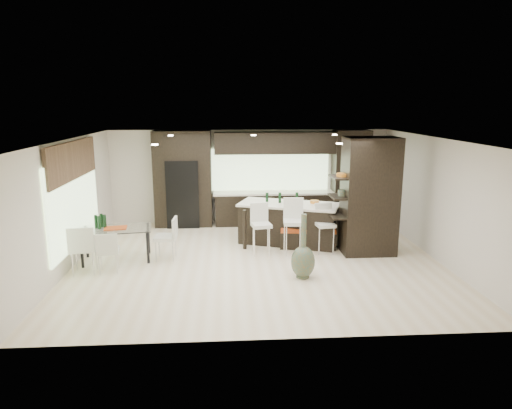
{
  "coord_description": "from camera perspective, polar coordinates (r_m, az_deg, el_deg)",
  "views": [
    {
      "loc": [
        -0.66,
        -9.66,
        3.44
      ],
      "look_at": [
        0.0,
        0.6,
        1.15
      ],
      "focal_mm": 32.0,
      "sensor_mm": 36.0,
      "label": 1
    }
  ],
  "objects": [
    {
      "name": "window_back",
      "position": [
        13.31,
        1.79,
        4.39
      ],
      "size": [
        3.4,
        0.04,
        1.2
      ],
      "primitive_type": "cube",
      "color": "#B2D199",
      "rests_on": "back_wall"
    },
    {
      "name": "stool_mid",
      "position": [
        10.61,
        4.71,
        -3.44
      ],
      "size": [
        0.5,
        0.5,
        1.05
      ],
      "primitive_type": "cube",
      "rotation": [
        0.0,
        0.0,
        -0.08
      ],
      "color": "silver",
      "rests_on": "ground"
    },
    {
      "name": "window_left",
      "position": [
        10.6,
        -21.73,
        0.29
      ],
      "size": [
        0.04,
        3.2,
        1.9
      ],
      "primitive_type": "cube",
      "color": "#B2D199",
      "rests_on": "left_wall"
    },
    {
      "name": "ground",
      "position": [
        10.27,
        0.22,
        -7.0
      ],
      "size": [
        8.0,
        8.0,
        0.0
      ],
      "primitive_type": "plane",
      "color": "beige",
      "rests_on": "ground"
    },
    {
      "name": "ceiling_spots",
      "position": [
        9.96,
        0.13,
        8.18
      ],
      "size": [
        4.0,
        3.0,
        0.02
      ],
      "primitive_type": "cube",
      "color": "white",
      "rests_on": "ceiling"
    },
    {
      "name": "bench",
      "position": [
        11.18,
        6.51,
        -4.08
      ],
      "size": [
        1.39,
        0.7,
        0.51
      ],
      "primitive_type": "cube",
      "rotation": [
        0.0,
        0.0,
        -0.14
      ],
      "color": "black",
      "rests_on": "ground"
    },
    {
      "name": "partition_column",
      "position": [
        10.78,
        14.0,
        1.0
      ],
      "size": [
        1.2,
        0.8,
        2.7
      ],
      "primitive_type": "cube",
      "color": "black",
      "rests_on": "ground"
    },
    {
      "name": "refrigerator",
      "position": [
        13.08,
        -9.06,
        1.42
      ],
      "size": [
        0.9,
        0.68,
        1.9
      ],
      "primitive_type": "cube",
      "color": "black",
      "rests_on": "ground"
    },
    {
      "name": "stool_right",
      "position": [
        10.78,
        8.62,
        -3.6
      ],
      "size": [
        0.46,
        0.46,
        0.93
      ],
      "primitive_type": "cube",
      "rotation": [
        0.0,
        0.0,
        0.13
      ],
      "color": "silver",
      "rests_on": "ground"
    },
    {
      "name": "back_cabinetry",
      "position": [
        13.05,
        1.46,
        3.33
      ],
      "size": [
        6.8,
        0.68,
        2.7
      ],
      "primitive_type": "cube",
      "color": "black",
      "rests_on": "ground"
    },
    {
      "name": "chair_end",
      "position": [
        10.42,
        -11.23,
        -4.41
      ],
      "size": [
        0.5,
        0.5,
        0.88
      ],
      "primitive_type": "cube",
      "rotation": [
        0.0,
        0.0,
        1.52
      ],
      "color": "silver",
      "rests_on": "ground"
    },
    {
      "name": "left_wall",
      "position": [
        10.43,
        -22.27,
        0.05
      ],
      "size": [
        0.02,
        7.0,
        2.7
      ],
      "primitive_type": "cube",
      "color": "beige",
      "rests_on": "ground"
    },
    {
      "name": "back_wall",
      "position": [
        13.34,
        -0.81,
        3.54
      ],
      "size": [
        8.0,
        0.02,
        2.7
      ],
      "primitive_type": "cube",
      "color": "beige",
      "rests_on": "ground"
    },
    {
      "name": "ceiling",
      "position": [
        9.71,
        0.23,
        8.19
      ],
      "size": [
        8.0,
        7.0,
        0.02
      ],
      "primitive_type": "cube",
      "color": "white",
      "rests_on": "ground"
    },
    {
      "name": "stool_left",
      "position": [
        10.56,
        0.66,
        -3.73
      ],
      "size": [
        0.49,
        0.49,
        0.96
      ],
      "primitive_type": "cube",
      "rotation": [
        0.0,
        0.0,
        0.18
      ],
      "color": "silver",
      "rests_on": "ground"
    },
    {
      "name": "chair_far",
      "position": [
        10.03,
        -20.71,
        -5.48
      ],
      "size": [
        0.57,
        0.57,
        0.95
      ],
      "primitive_type": "cube",
      "rotation": [
        0.0,
        0.0,
        0.12
      ],
      "color": "silver",
      "rests_on": "ground"
    },
    {
      "name": "kitchen_island",
      "position": [
        11.43,
        4.09,
        -2.35
      ],
      "size": [
        2.65,
        1.83,
        1.01
      ],
      "primitive_type": "cube",
      "rotation": [
        0.0,
        0.0,
        -0.36
      ],
      "color": "black",
      "rests_on": "ground"
    },
    {
      "name": "stone_accent",
      "position": [
        10.45,
        -21.98,
        5.12
      ],
      "size": [
        0.08,
        3.0,
        0.8
      ],
      "primitive_type": "cube",
      "color": "brown",
      "rests_on": "left_wall"
    },
    {
      "name": "chair_near",
      "position": [
        9.96,
        -17.97,
        -5.84
      ],
      "size": [
        0.49,
        0.49,
        0.8
      ],
      "primitive_type": "cube",
      "rotation": [
        0.0,
        0.0,
        0.15
      ],
      "color": "silver",
      "rests_on": "ground"
    },
    {
      "name": "right_wall",
      "position": [
        10.93,
        21.65,
        0.64
      ],
      "size": [
        0.02,
        7.0,
        2.7
      ],
      "primitive_type": "cube",
      "color": "beige",
      "rests_on": "ground"
    },
    {
      "name": "dining_table",
      "position": [
        10.64,
        -17.02,
        -4.78
      ],
      "size": [
        1.63,
        1.07,
        0.74
      ],
      "primitive_type": "cube",
      "rotation": [
        0.0,
        0.0,
        0.14
      ],
      "color": "white",
      "rests_on": "ground"
    },
    {
      "name": "floor_vase",
      "position": [
        9.15,
        5.93,
        -5.2
      ],
      "size": [
        0.6,
        0.6,
        1.31
      ],
      "primitive_type": null,
      "rotation": [
        0.0,
        0.0,
        -0.29
      ],
      "color": "#47523B",
      "rests_on": "ground"
    }
  ]
}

